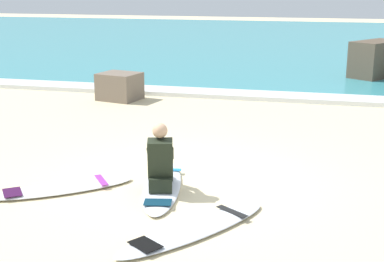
% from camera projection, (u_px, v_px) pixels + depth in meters
% --- Properties ---
extents(ground_plane, '(80.00, 80.00, 0.00)m').
position_uv_depth(ground_plane, '(187.00, 182.00, 8.23)').
color(ground_plane, beige).
extents(sea, '(80.00, 28.00, 0.10)m').
position_uv_depth(sea, '(290.00, 42.00, 27.11)').
color(sea, teal).
rests_on(sea, ground).
extents(breaking_foam, '(80.00, 0.90, 0.11)m').
position_uv_depth(breaking_foam, '(250.00, 95.00, 14.27)').
color(breaking_foam, white).
rests_on(breaking_foam, ground).
extents(surfboard_main, '(0.96, 2.25, 0.08)m').
position_uv_depth(surfboard_main, '(162.00, 186.00, 7.97)').
color(surfboard_main, silver).
rests_on(surfboard_main, ground).
extents(surfer_seated, '(0.51, 0.76, 0.95)m').
position_uv_depth(surfer_seated, '(160.00, 163.00, 7.72)').
color(surfer_seated, black).
rests_on(surfer_seated, surfboard_main).
extents(surfboard_spare_near, '(1.98, 1.67, 0.08)m').
position_uv_depth(surfboard_spare_near, '(61.00, 188.00, 7.89)').
color(surfboard_spare_near, white).
rests_on(surfboard_spare_near, ground).
extents(surfboard_spare_far, '(1.71, 2.18, 0.08)m').
position_uv_depth(surfboard_spare_far, '(194.00, 229.00, 6.59)').
color(surfboard_spare_far, silver).
rests_on(surfboard_spare_far, ground).
extents(shoreline_rock, '(1.11, 1.02, 0.68)m').
position_uv_depth(shoreline_rock, '(120.00, 86.00, 13.91)').
color(shoreline_rock, '#756656').
rests_on(shoreline_rock, ground).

